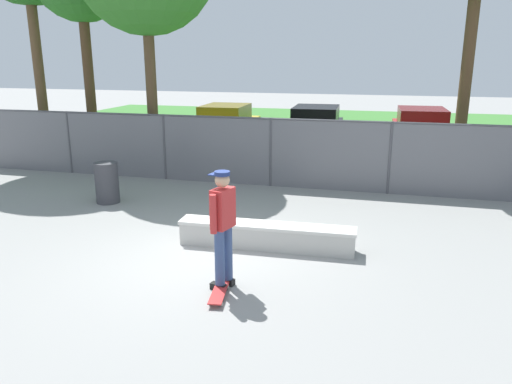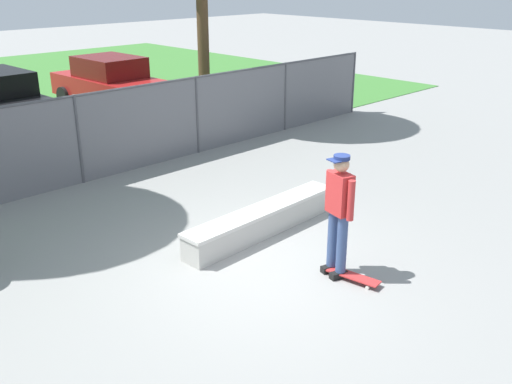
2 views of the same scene
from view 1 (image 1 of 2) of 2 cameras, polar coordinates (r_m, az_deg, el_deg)
ground_plane at (r=8.71m, az=-6.34°, el=-7.92°), size 80.00×80.00×0.00m
grass_strip at (r=23.51m, az=7.40°, el=6.92°), size 30.71×20.00×0.02m
concrete_ledge at (r=9.15m, az=1.19°, el=-5.08°), size 3.30×0.59×0.46m
skateboarder at (r=7.35m, az=-3.85°, el=-3.74°), size 0.36×0.58×1.84m
skateboard at (r=7.45m, az=-4.29°, el=-11.49°), size 0.32×0.82×0.09m
chainlink_fence at (r=13.33m, az=1.71°, el=4.95°), size 18.78×0.07×1.87m
car_yellow at (r=19.23m, az=-3.48°, el=7.64°), size 2.14×4.26×1.66m
car_black at (r=18.75m, az=6.94°, el=7.35°), size 2.14×4.26×1.66m
car_red at (r=18.88m, az=18.51°, el=6.73°), size 2.14×4.26×1.66m
trash_bin at (r=12.43m, az=-16.90°, el=1.05°), size 0.56×0.56×0.99m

